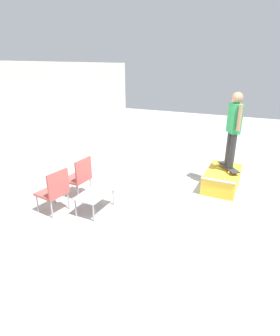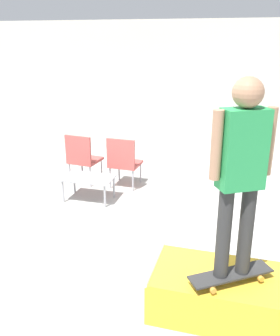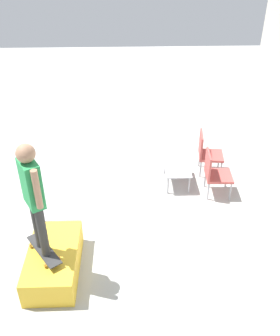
# 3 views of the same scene
# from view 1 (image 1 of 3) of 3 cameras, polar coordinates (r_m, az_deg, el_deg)

# --- Properties ---
(ground_plane) EXTENTS (24.00, 24.00, 0.00)m
(ground_plane) POSITION_cam_1_polar(r_m,az_deg,el_deg) (6.01, 6.00, -7.41)
(ground_plane) COLOR #A8A8A3
(house_wall_back) EXTENTS (12.00, 0.06, 3.00)m
(house_wall_back) POSITION_cam_1_polar(r_m,az_deg,el_deg) (8.01, -24.91, 9.49)
(house_wall_back) COLOR beige
(house_wall_back) RESTS_ON ground_plane
(skate_ramp_box) EXTENTS (1.42, 0.76, 0.47)m
(skate_ramp_box) POSITION_cam_1_polar(r_m,az_deg,el_deg) (6.93, 17.45, -2.22)
(skate_ramp_box) COLOR gold
(skate_ramp_box) RESTS_ON ground_plane
(skateboard_on_ramp) EXTENTS (0.78, 0.64, 0.07)m
(skateboard_on_ramp) POSITION_cam_1_polar(r_m,az_deg,el_deg) (6.87, 18.66, 0.19)
(skateboard_on_ramp) COLOR #2D2D2D
(skateboard_on_ramp) RESTS_ON skate_ramp_box
(person_skater) EXTENTS (0.50, 0.37, 1.80)m
(person_skater) POSITION_cam_1_polar(r_m,az_deg,el_deg) (6.58, 19.76, 8.97)
(person_skater) COLOR #2D2D2D
(person_skater) RESTS_ON skateboard_on_ramp
(coffee_table) EXTENTS (0.84, 0.53, 0.41)m
(coffee_table) POSITION_cam_1_polar(r_m,az_deg,el_deg) (5.58, -9.81, -5.87)
(coffee_table) COLOR #9E9EA3
(coffee_table) RESTS_ON ground_plane
(patio_chair_left) EXTENTS (0.58, 0.58, 0.95)m
(patio_chair_left) POSITION_cam_1_polar(r_m,az_deg,el_deg) (5.64, -18.12, -4.49)
(patio_chair_left) COLOR #99999E
(patio_chair_left) RESTS_ON ground_plane
(patio_chair_right) EXTENTS (0.54, 0.54, 0.95)m
(patio_chair_right) POSITION_cam_1_polar(r_m,az_deg,el_deg) (6.18, -13.07, -1.65)
(patio_chair_right) COLOR #99999E
(patio_chair_right) RESTS_ON ground_plane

